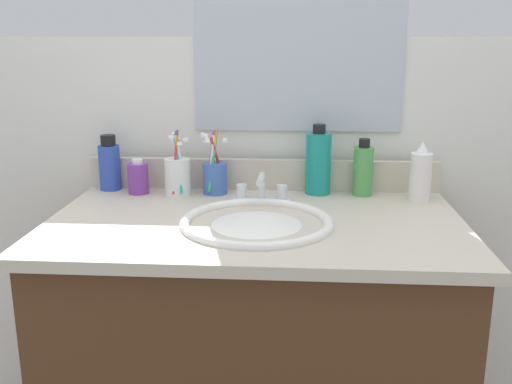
{
  "coord_description": "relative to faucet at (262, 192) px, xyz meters",
  "views": [
    {
      "loc": [
        0.1,
        -1.38,
        1.3
      ],
      "look_at": [
        0.0,
        0.0,
        0.93
      ],
      "focal_mm": 41.07,
      "sensor_mm": 36.0,
      "label": 1
    }
  ],
  "objects": [
    {
      "name": "backsplash",
      "position": [
        -0.01,
        0.14,
        0.02
      ],
      "size": [
        1.03,
        0.02,
        0.09
      ],
      "primitive_type": "cube",
      "color": "beige",
      "rests_on": "countertop"
    },
    {
      "name": "bottle_cream_purple",
      "position": [
        -0.36,
        0.07,
        0.02
      ],
      "size": [
        0.06,
        0.06,
        0.1
      ],
      "color": "#7A3899",
      "rests_on": "countertop"
    },
    {
      "name": "bottle_lotion_white",
      "position": [
        0.43,
        0.04,
        0.05
      ],
      "size": [
        0.06,
        0.06,
        0.17
      ],
      "color": "white",
      "rests_on": "countertop"
    },
    {
      "name": "vanity_cabinet",
      "position": [
        -0.01,
        -0.15,
        -0.47
      ],
      "size": [
        0.99,
        0.57,
        0.83
      ],
      "primitive_type": "cube",
      "color": "#4C2D19",
      "rests_on": "ground_plane"
    },
    {
      "name": "bottle_toner_green",
      "position": [
        0.28,
        0.1,
        0.05
      ],
      "size": [
        0.06,
        0.06,
        0.16
      ],
      "color": "#4C9E4C",
      "rests_on": "countertop"
    },
    {
      "name": "bottle_mouthwash_teal",
      "position": [
        0.16,
        0.11,
        0.06
      ],
      "size": [
        0.07,
        0.07,
        0.2
      ],
      "color": "teal",
      "rests_on": "countertop"
    },
    {
      "name": "mirror_panel",
      "position": [
        0.09,
        0.18,
        0.42
      ],
      "size": [
        0.6,
        0.01,
        0.56
      ],
      "primitive_type": "cube",
      "color": "#B2BCC6"
    },
    {
      "name": "countertop",
      "position": [
        -0.01,
        -0.15,
        -0.04
      ],
      "size": [
        1.03,
        0.62,
        0.03
      ],
      "primitive_type": "cube",
      "color": "beige",
      "rests_on": "vanity_cabinet"
    },
    {
      "name": "faucet",
      "position": [
        0.0,
        0.0,
        0.0
      ],
      "size": [
        0.16,
        0.1,
        0.08
      ],
      "color": "silver",
      "rests_on": "countertop"
    },
    {
      "name": "bottle_shampoo_blue",
      "position": [
        -0.45,
        0.11,
        0.05
      ],
      "size": [
        0.06,
        0.06,
        0.16
      ],
      "color": "#2D4CB2",
      "rests_on": "countertop"
    },
    {
      "name": "sink_basin",
      "position": [
        0.0,
        -0.19,
        -0.06
      ],
      "size": [
        0.37,
        0.37,
        0.11
      ],
      "color": "white",
      "rests_on": "countertop"
    },
    {
      "name": "cup_blue_plastic",
      "position": [
        -0.14,
        0.09,
        0.03
      ],
      "size": [
        0.07,
        0.08,
        0.18
      ],
      "color": "#3F66B7",
      "rests_on": "countertop"
    },
    {
      "name": "cup_white_ceramic",
      "position": [
        -0.24,
        0.06,
        0.03
      ],
      "size": [
        0.07,
        0.09,
        0.19
      ],
      "color": "white",
      "rests_on": "countertop"
    },
    {
      "name": "back_wall",
      "position": [
        -0.01,
        0.21,
        -0.24
      ],
      "size": [
        2.13,
        0.04,
        1.3
      ],
      "primitive_type": "cube",
      "color": "silver",
      "rests_on": "ground_plane"
    }
  ]
}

